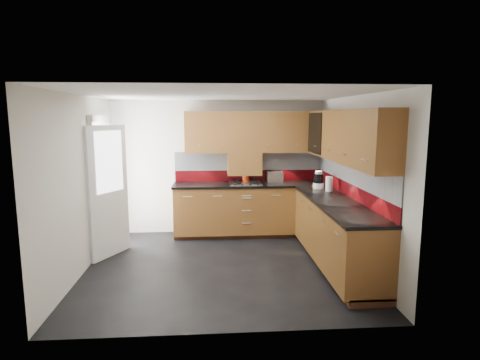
{
  "coord_description": "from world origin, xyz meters",
  "views": [
    {
      "loc": [
        -0.15,
        -5.46,
        2.1
      ],
      "look_at": [
        0.3,
        0.65,
        1.14
      ],
      "focal_mm": 30.0,
      "sensor_mm": 36.0,
      "label": 1
    }
  ],
  "objects": [
    {
      "name": "gas_hob",
      "position": [
        0.45,
        1.47,
        0.95
      ],
      "size": [
        0.55,
        0.49,
        0.04
      ],
      "color": "silver",
      "rests_on": "countertop"
    },
    {
      "name": "backsplash",
      "position": [
        1.28,
        0.93,
        1.21
      ],
      "size": [
        2.7,
        3.2,
        0.54
      ],
      "color": "#66090F",
      "rests_on": "countertop"
    },
    {
      "name": "glass_cabinet",
      "position": [
        1.71,
        1.07,
        1.87
      ],
      "size": [
        0.32,
        0.8,
        0.66
      ],
      "color": "black",
      "rests_on": "room"
    },
    {
      "name": "back_door",
      "position": [
        -1.78,
        0.75,
        1.03
      ],
      "size": [
        0.42,
        1.19,
        2.04
      ],
      "color": "white",
      "rests_on": "room"
    },
    {
      "name": "base_cabinets",
      "position": [
        1.07,
        0.72,
        0.44
      ],
      "size": [
        2.7,
        3.2,
        0.95
      ],
      "color": "brown",
      "rests_on": "room"
    },
    {
      "name": "extractor_hood",
      "position": [
        0.45,
        1.64,
        1.28
      ],
      "size": [
        0.6,
        0.33,
        0.4
      ],
      "primitive_type": "cube",
      "color": "brown",
      "rests_on": "room"
    },
    {
      "name": "toaster",
      "position": [
        0.99,
        1.61,
        1.04
      ],
      "size": [
        0.29,
        0.18,
        0.2
      ],
      "color": "silver",
      "rests_on": "countertop"
    },
    {
      "name": "utensil_pot",
      "position": [
        0.47,
        1.64,
        1.04
      ],
      "size": [
        0.12,
        0.12,
        0.43
      ],
      "color": "#E04015",
      "rests_on": "countertop"
    },
    {
      "name": "countertop",
      "position": [
        1.05,
        0.7,
        0.92
      ],
      "size": [
        2.72,
        3.22,
        0.04
      ],
      "color": "black",
      "rests_on": "base_cabinets"
    },
    {
      "name": "room",
      "position": [
        0.0,
        0.0,
        1.5
      ],
      "size": [
        4.0,
        3.8,
        2.64
      ],
      "color": "black"
    },
    {
      "name": "food_processor",
      "position": [
        1.61,
        0.91,
        1.07
      ],
      "size": [
        0.17,
        0.17,
        0.29
      ],
      "color": "white",
      "rests_on": "countertop"
    },
    {
      "name": "orange_cloth",
      "position": [
        1.62,
        1.08,
        0.95
      ],
      "size": [
        0.17,
        0.16,
        0.01
      ],
      "primitive_type": "cube",
      "rotation": [
        0.0,
        0.0,
        -0.44
      ],
      "color": "#D25517",
      "rests_on": "countertop"
    },
    {
      "name": "paper_towel",
      "position": [
        1.71,
        0.66,
        1.06
      ],
      "size": [
        0.14,
        0.14,
        0.23
      ],
      "primitive_type": "cylinder",
      "rotation": [
        0.0,
        0.0,
        0.29
      ],
      "color": "white",
      "rests_on": "countertop"
    },
    {
      "name": "upper_cabinets",
      "position": [
        1.23,
        0.78,
        1.84
      ],
      "size": [
        2.5,
        3.2,
        0.72
      ],
      "color": "brown",
      "rests_on": "room"
    }
  ]
}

